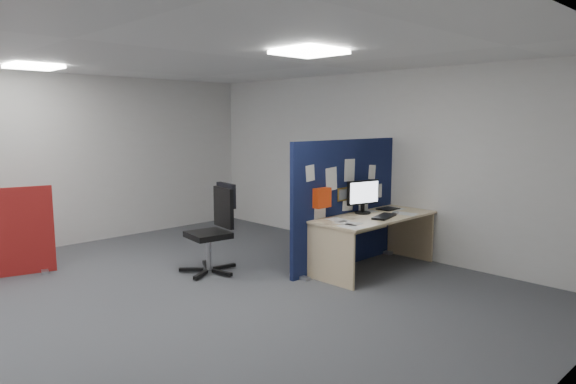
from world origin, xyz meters
TOP-DOWN VIEW (x-y plane):
  - floor at (0.00, 0.00)m, footprint 9.00×9.00m
  - ceiling at (0.00, 0.00)m, footprint 9.00×7.00m
  - wall_front at (0.00, -3.50)m, footprint 9.00×0.02m
  - wall_right at (4.50, 0.00)m, footprint 0.02×7.00m
  - ceiling_lights at (0.33, 0.67)m, footprint 4.10×4.10m
  - navy_divider at (3.46, -0.31)m, footprint 2.09×0.30m
  - main_desk at (3.58, -0.67)m, footprint 1.82×0.81m
  - monitor_main at (3.60, -0.50)m, footprint 0.51×0.22m
  - keyboard at (3.57, -0.87)m, footprint 0.48×0.29m
  - mouse at (3.89, -0.83)m, footprint 0.11×0.09m
  - paper_tray at (4.12, -0.56)m, footprint 0.29×0.23m
  - office_chair at (2.03, 0.68)m, footprint 0.75×0.75m
  - desk_papers at (3.46, -0.70)m, footprint 1.67×0.85m

SIDE VIEW (x-z plane):
  - floor at x=0.00m, z-range 0.00..0.00m
  - main_desk at x=3.58m, z-range 0.20..0.93m
  - office_chair at x=2.03m, z-range 0.08..1.22m
  - desk_papers at x=3.46m, z-range 0.73..0.73m
  - paper_tray at x=4.12m, z-range 0.73..0.74m
  - keyboard at x=3.57m, z-range 0.73..0.75m
  - mouse at x=3.89m, z-range 0.73..0.76m
  - navy_divider at x=3.46m, z-range 0.00..1.72m
  - monitor_main at x=3.60m, z-range 0.75..1.21m
  - wall_front at x=0.00m, z-range 0.00..2.70m
  - wall_right at x=4.50m, z-range 0.00..2.70m
  - ceiling_lights at x=0.33m, z-range 2.65..2.69m
  - ceiling at x=0.00m, z-range 2.69..2.71m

